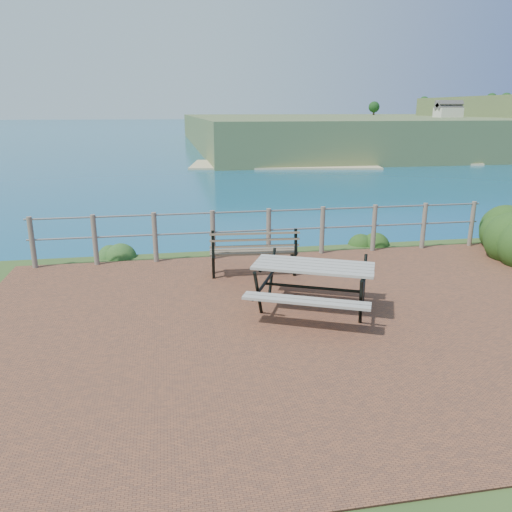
{
  "coord_description": "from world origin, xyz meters",
  "views": [
    {
      "loc": [
        -2.02,
        -6.44,
        2.96
      ],
      "look_at": [
        -0.7,
        0.94,
        0.75
      ],
      "focal_mm": 35.0,
      "sensor_mm": 36.0,
      "label": 1
    }
  ],
  "objects": [
    {
      "name": "shrub_lip_west",
      "position": [
        -3.25,
        4.04,
        0.0
      ],
      "size": [
        0.68,
        0.68,
        0.38
      ],
      "primitive_type": "ellipsoid",
      "color": "#24531F",
      "rests_on": "ground"
    },
    {
      "name": "picnic_table",
      "position": [
        0.05,
        0.31,
        0.47
      ],
      "size": [
        1.89,
        1.4,
        0.74
      ],
      "rotation": [
        0.0,
        0.0,
        -0.43
      ],
      "color": "#A19C90",
      "rests_on": "ground"
    },
    {
      "name": "ocean",
      "position": [
        0.0,
        200.0,
        0.0
      ],
      "size": [
        1200.0,
        1200.0,
        0.0
      ],
      "primitive_type": "plane",
      "color": "#156880",
      "rests_on": "ground"
    },
    {
      "name": "safety_railing",
      "position": [
        0.0,
        3.35,
        0.57
      ],
      "size": [
        9.4,
        0.1,
        1.0
      ],
      "color": "#6B5B4C",
      "rests_on": "ground"
    },
    {
      "name": "shrub_right_edge",
      "position": [
        5.33,
        3.33,
        0.0
      ],
      "size": [
        1.1,
        1.1,
        1.56
      ],
      "primitive_type": "ellipsoid",
      "color": "#204415",
      "rests_on": "ground"
    },
    {
      "name": "shrub_lip_east",
      "position": [
        2.39,
        3.83,
        0.0
      ],
      "size": [
        0.66,
        0.66,
        0.36
      ],
      "primitive_type": "ellipsoid",
      "color": "#204415",
      "rests_on": "ground"
    },
    {
      "name": "park_bench",
      "position": [
        -0.52,
        2.2,
        0.59
      ],
      "size": [
        1.62,
        0.52,
        0.9
      ],
      "rotation": [
        0.0,
        0.0,
        -0.07
      ],
      "color": "brown",
      "rests_on": "ground"
    },
    {
      "name": "ground",
      "position": [
        0.0,
        0.0,
        0.0
      ],
      "size": [
        10.0,
        7.0,
        0.12
      ],
      "primitive_type": "cube",
      "color": "brown",
      "rests_on": "ground"
    }
  ]
}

